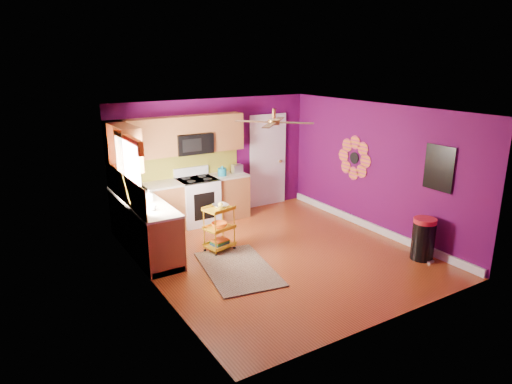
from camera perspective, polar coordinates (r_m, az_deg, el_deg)
ground at (r=8.08m, az=2.86°, el=-7.68°), size 5.00×5.00×0.00m
room_envelope at (r=7.58m, az=3.21°, el=3.70°), size 4.54×5.04×2.52m
lower_cabinets at (r=8.86m, az=-11.04°, el=-2.74°), size 2.81×2.31×0.94m
electric_range at (r=9.44m, az=-7.31°, el=-1.05°), size 0.76×0.66×1.13m
upper_cabinetry at (r=8.88m, az=-11.71°, el=6.38°), size 2.80×2.30×1.26m
left_window at (r=7.56m, az=-15.70°, el=3.88°), size 0.08×1.35×1.08m
panel_door at (r=10.43m, az=1.47°, el=3.84°), size 0.95×0.11×2.15m
right_wall_art at (r=8.80m, az=16.39°, el=3.59°), size 0.04×2.74×1.04m
ceiling_fan at (r=7.61m, az=2.26°, el=8.80°), size 1.01×1.01×0.26m
shag_rug at (r=7.51m, az=-2.27°, el=-9.55°), size 1.30×1.84×0.02m
rolling_cart at (r=8.05m, az=-4.58°, el=-4.31°), size 0.56×0.47×0.89m
trash_can at (r=8.23m, az=20.18°, el=-5.53°), size 0.43×0.44×0.73m
teal_kettle at (r=9.51m, az=-4.24°, el=2.54°), size 0.18×0.18×0.21m
toaster at (r=9.72m, az=-2.38°, el=2.93°), size 0.22×0.15×0.18m
soap_bottle_a at (r=7.96m, az=-13.23°, el=-0.47°), size 0.09×0.10×0.21m
soap_bottle_b at (r=8.18m, az=-14.37°, el=-0.22°), size 0.14×0.14×0.18m
counter_dish at (r=8.74m, az=-15.11°, el=0.42°), size 0.28×0.28×0.07m
counter_cup at (r=7.51m, az=-12.79°, el=-1.92°), size 0.12×0.12×0.09m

